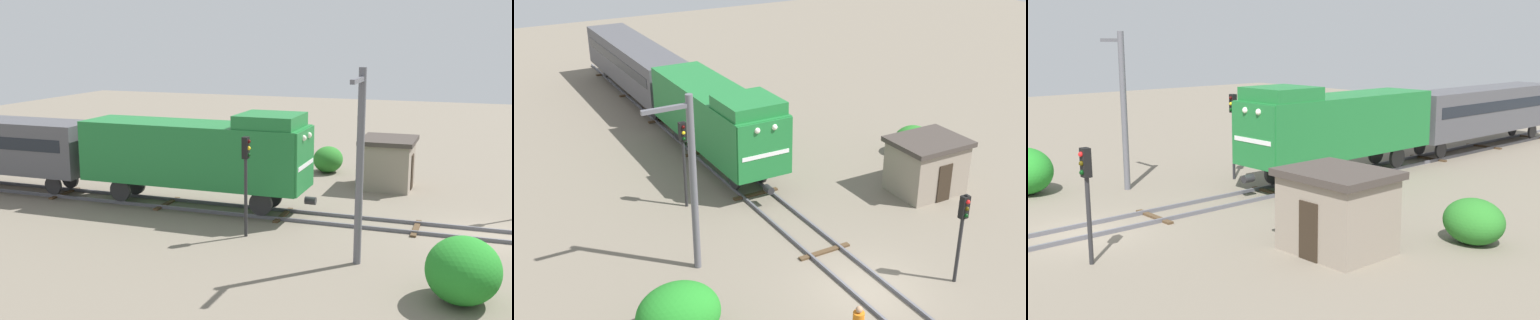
# 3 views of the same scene
# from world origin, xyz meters

# --- Properties ---
(ground_plane) EXTENTS (108.97, 108.97, 0.00)m
(ground_plane) POSITION_xyz_m (0.00, 0.00, 0.00)
(ground_plane) COLOR #756B5B
(railway_track) EXTENTS (2.40, 72.65, 0.16)m
(railway_track) POSITION_xyz_m (0.00, -0.00, 0.07)
(railway_track) COLOR #595960
(railway_track) RESTS_ON ground
(locomotive) EXTENTS (2.90, 11.60, 4.60)m
(locomotive) POSITION_xyz_m (0.00, 13.39, 2.77)
(locomotive) COLOR #1E7233
(locomotive) RESTS_ON railway_track
(passenger_car_leading) EXTENTS (2.84, 14.00, 3.66)m
(passenger_car_leading) POSITION_xyz_m (0.00, 26.72, 2.52)
(passenger_car_leading) COLOR #4C4C51
(passenger_car_leading) RESTS_ON railway_track
(traffic_signal_near) EXTENTS (0.32, 0.34, 3.68)m
(traffic_signal_near) POSITION_xyz_m (3.20, -1.15, 2.57)
(traffic_signal_near) COLOR #262628
(traffic_signal_near) RESTS_ON ground
(traffic_signal_mid) EXTENTS (0.32, 0.34, 4.22)m
(traffic_signal_mid) POSITION_xyz_m (-3.40, 9.63, 2.93)
(traffic_signal_mid) COLOR #262628
(traffic_signal_mid) RESTS_ON ground
(catenary_mast) EXTENTS (1.94, 0.28, 7.21)m
(catenary_mast) POSITION_xyz_m (-5.07, 4.63, 3.85)
(catenary_mast) COLOR #595960
(catenary_mast) RESTS_ON ground
(relay_hut) EXTENTS (3.50, 2.90, 2.74)m
(relay_hut) POSITION_xyz_m (7.50, 5.41, 1.39)
(relay_hut) COLOR gray
(relay_hut) RESTS_ON ground
(bush_near) EXTENTS (2.89, 2.36, 2.10)m
(bush_near) POSITION_xyz_m (-7.29, 0.83, 1.05)
(bush_near) COLOR #238326
(bush_near) RESTS_ON ground
(bush_mid) EXTENTS (2.18, 1.79, 1.59)m
(bush_mid) POSITION_xyz_m (10.11, 9.41, 0.79)
(bush_mid) COLOR #297426
(bush_mid) RESTS_ON ground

